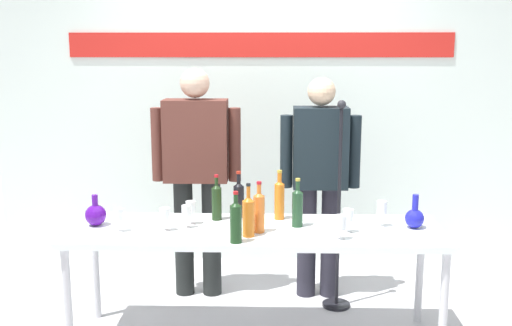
{
  "coord_description": "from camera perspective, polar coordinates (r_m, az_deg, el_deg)",
  "views": [
    {
      "loc": [
        0.1,
        -3.51,
        1.83
      ],
      "look_at": [
        0.0,
        0.15,
        1.12
      ],
      "focal_mm": 41.55,
      "sensor_mm": 36.0,
      "label": 1
    }
  ],
  "objects": [
    {
      "name": "wine_bottle_2",
      "position": [
        3.84,
        2.27,
        -3.4
      ],
      "size": [
        0.06,
        0.06,
        0.32
      ],
      "color": "orange",
      "rests_on": "display_table"
    },
    {
      "name": "wine_bottle_6",
      "position": [
        3.49,
        -0.73,
        -5.03
      ],
      "size": [
        0.07,
        0.07,
        0.32
      ],
      "color": "#CD681A",
      "rests_on": "display_table"
    },
    {
      "name": "display_table",
      "position": [
        3.7,
        -0.06,
        -7.16
      ],
      "size": [
        2.32,
        0.66,
        0.73
      ],
      "color": "white",
      "rests_on": "ground"
    },
    {
      "name": "wine_glass_left_0",
      "position": [
        3.68,
        -6.75,
        -4.69
      ],
      "size": [
        0.06,
        0.06,
        0.14
      ],
      "color": "white",
      "rests_on": "display_table"
    },
    {
      "name": "wine_glass_left_3",
      "position": [
        3.68,
        -13.09,
        -4.9
      ],
      "size": [
        0.06,
        0.06,
        0.14
      ],
      "color": "white",
      "rests_on": "display_table"
    },
    {
      "name": "wine_bottle_4",
      "position": [
        3.69,
        4.01,
        -4.17
      ],
      "size": [
        0.07,
        0.07,
        0.31
      ],
      "color": "#1E4025",
      "rests_on": "display_table"
    },
    {
      "name": "wine_bottle_0",
      "position": [
        3.83,
        -3.81,
        -3.65
      ],
      "size": [
        0.06,
        0.06,
        0.3
      ],
      "color": "#1B3216",
      "rests_on": "display_table"
    },
    {
      "name": "wine_glass_left_2",
      "position": [
        3.76,
        -6.3,
        -4.31
      ],
      "size": [
        0.06,
        0.06,
        0.15
      ],
      "color": "white",
      "rests_on": "display_table"
    },
    {
      "name": "back_wall",
      "position": [
        5.04,
        0.42,
        7.29
      ],
      "size": [
        4.54,
        0.11,
        3.0
      ],
      "color": "white",
      "rests_on": "ground"
    },
    {
      "name": "wine_bottle_3",
      "position": [
        3.88,
        -1.67,
        -3.42
      ],
      "size": [
        0.07,
        0.07,
        0.31
      ],
      "color": "black",
      "rests_on": "display_table"
    },
    {
      "name": "wine_glass_right_0",
      "position": [
        3.48,
        8.17,
        -5.7
      ],
      "size": [
        0.07,
        0.07,
        0.15
      ],
      "color": "white",
      "rests_on": "display_table"
    },
    {
      "name": "wine_glass_right_2",
      "position": [
        3.61,
        8.86,
        -4.98
      ],
      "size": [
        0.06,
        0.06,
        0.15
      ],
      "color": "white",
      "rests_on": "display_table"
    },
    {
      "name": "decanter_blue_left",
      "position": [
        3.85,
        -15.19,
        -4.81
      ],
      "size": [
        0.13,
        0.13,
        0.2
      ],
      "color": "#4C108D",
      "rests_on": "display_table"
    },
    {
      "name": "decanter_blue_right",
      "position": [
        3.8,
        15.02,
        -5.07
      ],
      "size": [
        0.12,
        0.12,
        0.21
      ],
      "color": "#1E20AF",
      "rests_on": "display_table"
    },
    {
      "name": "wine_glass_right_1",
      "position": [
        3.77,
        12.02,
        -4.26
      ],
      "size": [
        0.06,
        0.06,
        0.16
      ],
      "color": "white",
      "rests_on": "display_table"
    },
    {
      "name": "presenter_right",
      "position": [
        4.32,
        6.16,
        -1.17
      ],
      "size": [
        0.58,
        0.22,
        1.63
      ],
      "color": "#272631",
      "rests_on": "ground"
    },
    {
      "name": "wine_bottle_1",
      "position": [
        3.38,
        -1.95,
        -5.57
      ],
      "size": [
        0.07,
        0.07,
        0.3
      ],
      "color": "#173617",
      "rests_on": "display_table"
    },
    {
      "name": "wine_glass_left_1",
      "position": [
        3.64,
        -8.77,
        -4.9
      ],
      "size": [
        0.06,
        0.06,
        0.14
      ],
      "color": "white",
      "rests_on": "display_table"
    },
    {
      "name": "presenter_left",
      "position": [
        4.33,
        -5.76,
        -0.35
      ],
      "size": [
        0.65,
        0.22,
        1.69
      ],
      "color": "black",
      "rests_on": "ground"
    },
    {
      "name": "microphone_stand",
      "position": [
        4.25,
        7.89,
        -7.41
      ],
      "size": [
        0.2,
        0.2,
        1.48
      ],
      "color": "black",
      "rests_on": "ground"
    },
    {
      "name": "wine_bottle_5",
      "position": [
        3.57,
        0.29,
        -4.6
      ],
      "size": [
        0.07,
        0.07,
        0.31
      ],
      "color": "orange",
      "rests_on": "display_table"
    }
  ]
}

